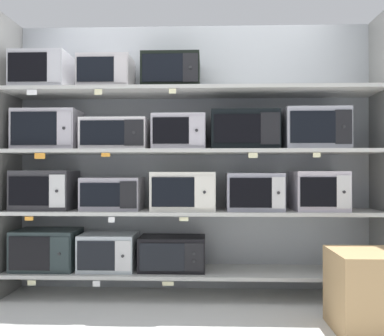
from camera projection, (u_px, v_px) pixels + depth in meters
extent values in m
cube|color=#9EA3A8|center=(193.00, 157.00, 3.89)|extent=(3.31, 0.04, 2.36)
cube|color=slate|center=(7.00, 156.00, 3.68)|extent=(0.05, 0.50, 2.36)
cube|color=slate|center=(383.00, 155.00, 3.57)|extent=(0.05, 0.50, 2.36)
cube|color=beige|center=(192.00, 272.00, 3.62)|extent=(3.11, 0.50, 0.03)
cube|color=#263233|center=(47.00, 249.00, 3.66)|extent=(0.52, 0.38, 0.33)
cube|color=black|center=(29.00, 253.00, 3.47)|extent=(0.34, 0.01, 0.27)
cube|color=#263233|center=(60.00, 254.00, 3.46)|extent=(0.15, 0.01, 0.27)
cylinder|color=#262628|center=(59.00, 254.00, 3.45)|extent=(0.02, 0.01, 0.02)
cube|color=#B0BAC0|center=(109.00, 251.00, 3.64)|extent=(0.46, 0.37, 0.30)
cube|color=black|center=(96.00, 256.00, 3.46)|extent=(0.31, 0.01, 0.24)
cube|color=silver|center=(123.00, 256.00, 3.45)|extent=(0.13, 0.01, 0.24)
cylinder|color=#262628|center=(123.00, 256.00, 3.44)|extent=(0.02, 0.01, 0.02)
cube|color=black|center=(172.00, 253.00, 3.62)|extent=(0.55, 0.33, 0.28)
cube|color=black|center=(162.00, 257.00, 3.45)|extent=(0.36, 0.01, 0.22)
cube|color=black|center=(194.00, 257.00, 3.45)|extent=(0.15, 0.01, 0.23)
cylinder|color=#262628|center=(194.00, 261.00, 3.44)|extent=(0.02, 0.01, 0.02)
cylinder|color=#262628|center=(194.00, 254.00, 3.44)|extent=(0.02, 0.01, 0.02)
cube|color=beige|center=(32.00, 283.00, 3.41)|extent=(0.07, 0.00, 0.04)
cube|color=white|center=(96.00, 284.00, 3.39)|extent=(0.06, 0.00, 0.04)
cube|color=beige|center=(168.00, 284.00, 3.37)|extent=(0.09, 0.00, 0.03)
cube|color=beige|center=(192.00, 212.00, 3.62)|extent=(3.11, 0.50, 0.03)
cube|color=#333235|center=(45.00, 190.00, 3.67)|extent=(0.49, 0.38, 0.33)
cube|color=black|center=(29.00, 191.00, 3.47)|extent=(0.33, 0.01, 0.23)
cube|color=silver|center=(57.00, 191.00, 3.47)|extent=(0.13, 0.01, 0.27)
cylinder|color=#262628|center=(57.00, 191.00, 3.46)|extent=(0.02, 0.01, 0.02)
cube|color=#9E9AA6|center=(113.00, 194.00, 3.65)|extent=(0.49, 0.36, 0.27)
cube|color=black|center=(100.00, 195.00, 3.46)|extent=(0.32, 0.01, 0.19)
cube|color=black|center=(128.00, 195.00, 3.45)|extent=(0.14, 0.01, 0.22)
cube|color=silver|center=(184.00, 191.00, 3.62)|extent=(0.53, 0.39, 0.32)
cube|color=black|center=(173.00, 192.00, 3.42)|extent=(0.34, 0.01, 0.24)
cube|color=silver|center=(204.00, 192.00, 3.42)|extent=(0.16, 0.01, 0.26)
cylinder|color=#262628|center=(204.00, 192.00, 3.41)|extent=(0.02, 0.01, 0.02)
cube|color=#9999A7|center=(254.00, 192.00, 3.60)|extent=(0.46, 0.39, 0.31)
cube|color=black|center=(251.00, 193.00, 3.40)|extent=(0.33, 0.01, 0.24)
cube|color=silver|center=(278.00, 193.00, 3.40)|extent=(0.10, 0.01, 0.25)
cylinder|color=#262628|center=(279.00, 193.00, 3.39)|extent=(0.02, 0.01, 0.02)
cube|color=#BFB5C2|center=(318.00, 191.00, 3.58)|extent=(0.42, 0.39, 0.33)
cube|color=black|center=(318.00, 192.00, 3.38)|extent=(0.28, 0.01, 0.23)
cube|color=silver|center=(344.00, 192.00, 3.37)|extent=(0.11, 0.01, 0.26)
cylinder|color=#262628|center=(344.00, 192.00, 3.37)|extent=(0.02, 0.01, 0.02)
cube|color=orange|center=(29.00, 219.00, 3.41)|extent=(0.07, 0.00, 0.03)
cube|color=white|center=(112.00, 220.00, 3.39)|extent=(0.05, 0.00, 0.04)
cube|color=beige|center=(184.00, 219.00, 3.37)|extent=(0.07, 0.00, 0.03)
cube|color=beige|center=(192.00, 152.00, 3.62)|extent=(3.11, 0.50, 0.03)
cube|color=#BBB5C0|center=(48.00, 130.00, 3.67)|extent=(0.53, 0.32, 0.34)
cube|color=black|center=(34.00, 128.00, 3.50)|extent=(0.38, 0.01, 0.27)
cube|color=#BBB5C0|center=(64.00, 128.00, 3.50)|extent=(0.12, 0.01, 0.27)
cylinder|color=#262628|center=(64.00, 128.00, 3.49)|extent=(0.02, 0.01, 0.02)
cube|color=white|center=(116.00, 135.00, 3.65)|extent=(0.55, 0.37, 0.26)
cube|color=black|center=(102.00, 133.00, 3.46)|extent=(0.36, 0.01, 0.20)
cube|color=black|center=(134.00, 133.00, 3.45)|extent=(0.15, 0.01, 0.21)
cylinder|color=#262628|center=(134.00, 132.00, 3.44)|extent=(0.02, 0.01, 0.02)
cube|color=#B6B1BB|center=(180.00, 133.00, 3.63)|extent=(0.44, 0.40, 0.29)
cube|color=black|center=(171.00, 131.00, 3.42)|extent=(0.29, 0.01, 0.21)
cube|color=#B6B1BB|center=(197.00, 130.00, 3.42)|extent=(0.12, 0.01, 0.23)
cylinder|color=#262628|center=(197.00, 130.00, 3.41)|extent=(0.02, 0.01, 0.02)
cube|color=black|center=(244.00, 131.00, 3.61)|extent=(0.55, 0.39, 0.32)
cube|color=black|center=(237.00, 128.00, 3.41)|extent=(0.37, 0.01, 0.23)
cube|color=black|center=(270.00, 128.00, 3.40)|extent=(0.15, 0.01, 0.26)
cube|color=#9FA0AB|center=(314.00, 129.00, 3.59)|extent=(0.51, 0.41, 0.34)
cube|color=black|center=(313.00, 127.00, 3.38)|extent=(0.35, 0.01, 0.25)
cube|color=black|center=(344.00, 127.00, 3.37)|extent=(0.13, 0.01, 0.27)
cylinder|color=#262628|center=(344.00, 127.00, 3.36)|extent=(0.02, 0.01, 0.02)
cube|color=orange|center=(40.00, 156.00, 3.41)|extent=(0.09, 0.00, 0.05)
cube|color=orange|center=(106.00, 155.00, 3.40)|extent=(0.07, 0.00, 0.03)
cube|color=beige|center=(253.00, 155.00, 3.35)|extent=(0.07, 0.00, 0.04)
cube|color=beige|center=(317.00, 155.00, 3.34)|extent=(0.06, 0.00, 0.04)
cube|color=beige|center=(192.00, 92.00, 3.63)|extent=(3.11, 0.50, 0.03)
cube|color=#BBBBC2|center=(44.00, 73.00, 3.67)|extent=(0.46, 0.42, 0.31)
cube|color=black|center=(28.00, 67.00, 3.46)|extent=(0.32, 0.01, 0.23)
cube|color=#BBBBC2|center=(54.00, 67.00, 3.45)|extent=(0.11, 0.01, 0.25)
cube|color=#BCB6B8|center=(107.00, 74.00, 3.66)|extent=(0.43, 0.37, 0.28)
cube|color=black|center=(95.00, 69.00, 3.47)|extent=(0.30, 0.01, 0.20)
cube|color=#BCB6B8|center=(120.00, 69.00, 3.46)|extent=(0.10, 0.01, 0.22)
cube|color=black|center=(172.00, 73.00, 3.63)|extent=(0.48, 0.39, 0.29)
cube|color=black|center=(162.00, 68.00, 3.44)|extent=(0.33, 0.01, 0.22)
cube|color=black|center=(190.00, 67.00, 3.43)|extent=(0.12, 0.01, 0.23)
cylinder|color=#262628|center=(190.00, 67.00, 3.42)|extent=(0.02, 0.01, 0.02)
cube|color=white|center=(32.00, 92.00, 3.42)|extent=(0.08, 0.00, 0.04)
cube|color=beige|center=(98.00, 92.00, 3.40)|extent=(0.06, 0.00, 0.04)
cube|color=beige|center=(172.00, 91.00, 3.38)|extent=(0.06, 0.00, 0.04)
cube|color=tan|center=(372.00, 292.00, 2.80)|extent=(0.50, 0.50, 0.52)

